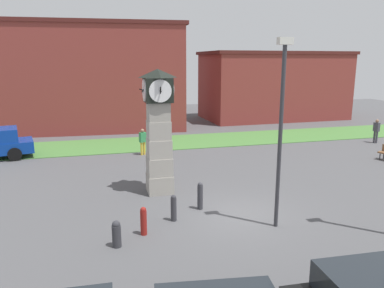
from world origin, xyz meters
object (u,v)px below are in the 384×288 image
bollard_far_row (174,208)px  clock_tower (159,130)px  bollard_mid_row (144,221)px  pedestrian_by_cars (143,140)px  bollard_near_tower (117,234)px  pedestrian_crossing_lot (376,129)px  bollard_end_row (200,196)px  street_lamp_near_road (281,122)px

bollard_far_row → clock_tower: bearing=89.2°
bollard_mid_row → pedestrian_by_cars: bearing=82.6°
bollard_near_tower → pedestrian_crossing_lot: size_ratio=0.52×
clock_tower → pedestrian_crossing_lot: size_ratio=3.20×
bollard_near_tower → pedestrian_by_cars: 12.02m
bollard_end_row → pedestrian_crossing_lot: 17.95m
bollard_near_tower → bollard_mid_row: (0.95, 0.64, 0.06)m
bollard_mid_row → pedestrian_by_cars: size_ratio=0.60×
clock_tower → street_lamp_near_road: size_ratio=0.84×
bollard_far_row → pedestrian_by_cars: size_ratio=0.61×
pedestrian_by_cars → bollard_near_tower: bearing=-101.5°
bollard_mid_row → bollard_end_row: 3.01m
pedestrian_crossing_lot → street_lamp_near_road: (-13.52, -10.89, 2.81)m
bollard_far_row → street_lamp_near_road: street_lamp_near_road is taller
bollard_near_tower → bollard_far_row: (2.18, 1.49, 0.06)m
clock_tower → pedestrian_by_cars: size_ratio=3.29×
pedestrian_crossing_lot → street_lamp_near_road: bearing=-141.2°
bollard_near_tower → bollard_mid_row: bearing=33.8°
bollard_end_row → street_lamp_near_road: street_lamp_near_road is taller
clock_tower → pedestrian_by_cars: 7.30m
bollard_end_row → pedestrian_crossing_lot: pedestrian_crossing_lot is taller
bollard_near_tower → bollard_mid_row: size_ratio=0.89×
bollard_end_row → pedestrian_by_cars: pedestrian_by_cars is taller
pedestrian_by_cars → clock_tower: bearing=-91.4°
bollard_mid_row → pedestrian_crossing_lot: size_ratio=0.58×
clock_tower → street_lamp_near_road: 5.83m
clock_tower → pedestrian_crossing_lot: clock_tower is taller
pedestrian_by_cars → street_lamp_near_road: street_lamp_near_road is taller
bollard_near_tower → bollard_end_row: bollard_end_row is taller
bollard_end_row → bollard_near_tower: bearing=-146.0°
pedestrian_crossing_lot → pedestrian_by_cars: pedestrian_crossing_lot is taller
clock_tower → bollard_mid_row: bearing=-107.4°
clock_tower → street_lamp_near_road: bearing=-53.5°
bollard_end_row → pedestrian_crossing_lot: (15.72, 8.66, 0.42)m
bollard_far_row → bollard_end_row: bearing=33.2°
bollard_near_tower → pedestrian_crossing_lot: pedestrian_crossing_lot is taller
bollard_near_tower → bollard_far_row: 2.65m
bollard_mid_row → pedestrian_by_cars: 11.24m
street_lamp_near_road → pedestrian_by_cars: bearing=105.6°
pedestrian_by_cars → pedestrian_crossing_lot: bearing=-2.7°
clock_tower → bollard_mid_row: size_ratio=5.48×
bollard_mid_row → street_lamp_near_road: 5.76m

